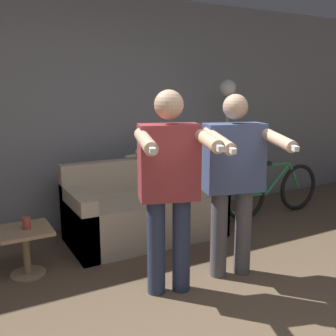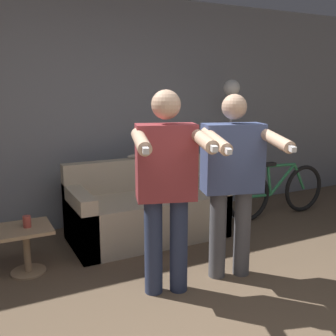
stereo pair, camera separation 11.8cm
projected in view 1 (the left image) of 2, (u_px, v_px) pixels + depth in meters
The scene contains 9 objects.
wall_back at pixel (95, 113), 4.44m from camera, with size 10.00×0.05×2.60m.
couch at pixel (145, 212), 4.19m from camera, with size 1.61×0.81×0.81m.
person_left at pixel (169, 180), 2.92m from camera, with size 0.64×0.77×1.57m.
person_right at pixel (234, 174), 3.21m from camera, with size 0.67×0.78×1.54m.
cat at pixel (152, 150), 4.44m from camera, with size 0.52×0.13×0.17m.
floor_lamp at pixel (227, 116), 4.74m from camera, with size 0.28×0.28×1.67m.
side_table at pixel (26, 242), 3.33m from camera, with size 0.42×0.42×0.42m.
cup at pixel (27, 223), 3.30m from camera, with size 0.07×0.07×0.10m.
bicycle at pixel (273, 190), 4.90m from camera, with size 1.49×0.07×0.69m.
Camera 1 is at (-1.42, -1.37, 1.59)m, focal length 42.00 mm.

